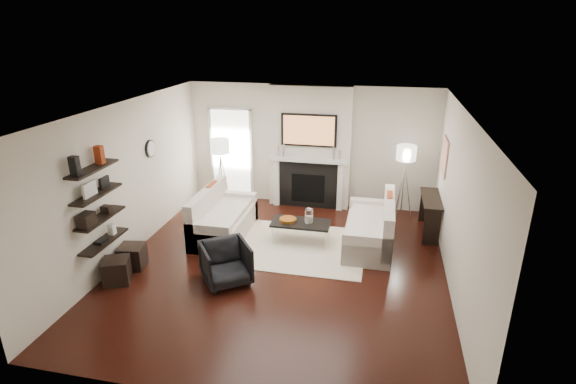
% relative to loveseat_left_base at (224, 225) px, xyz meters
% --- Properties ---
extents(room_envelope, '(6.00, 6.00, 6.00)m').
position_rel_loveseat_left_base_xyz_m(room_envelope, '(1.36, -0.98, 1.14)').
color(room_envelope, black).
rests_on(room_envelope, ground).
extents(chimney_breast, '(1.80, 0.25, 2.70)m').
position_rel_loveseat_left_base_xyz_m(chimney_breast, '(1.36, 1.90, 1.14)').
color(chimney_breast, silver).
rests_on(chimney_breast, floor).
extents(fireplace_surround, '(1.30, 0.02, 1.04)m').
position_rel_loveseat_left_base_xyz_m(fireplace_surround, '(1.36, 1.76, 0.31)').
color(fireplace_surround, black).
rests_on(fireplace_surround, floor).
extents(firebox, '(0.75, 0.02, 0.65)m').
position_rel_loveseat_left_base_xyz_m(firebox, '(1.36, 1.76, 0.24)').
color(firebox, black).
rests_on(firebox, floor).
extents(mantel_pilaster_l, '(0.12, 0.08, 1.10)m').
position_rel_loveseat_left_base_xyz_m(mantel_pilaster_l, '(0.64, 1.73, 0.34)').
color(mantel_pilaster_l, white).
rests_on(mantel_pilaster_l, floor).
extents(mantel_pilaster_r, '(0.12, 0.08, 1.10)m').
position_rel_loveseat_left_base_xyz_m(mantel_pilaster_r, '(2.08, 1.73, 0.34)').
color(mantel_pilaster_r, white).
rests_on(mantel_pilaster_r, floor).
extents(mantel_shelf, '(1.70, 0.18, 0.07)m').
position_rel_loveseat_left_base_xyz_m(mantel_shelf, '(1.36, 1.71, 0.91)').
color(mantel_shelf, white).
rests_on(mantel_shelf, chimney_breast).
extents(tv_body, '(1.20, 0.06, 0.70)m').
position_rel_loveseat_left_base_xyz_m(tv_body, '(1.36, 1.74, 1.57)').
color(tv_body, black).
rests_on(tv_body, chimney_breast).
extents(tv_screen, '(1.10, 0.00, 0.62)m').
position_rel_loveseat_left_base_xyz_m(tv_screen, '(1.36, 1.70, 1.57)').
color(tv_screen, '#BF723F').
rests_on(tv_screen, tv_body).
extents(candlestick_l_tall, '(0.04, 0.04, 0.30)m').
position_rel_loveseat_left_base_xyz_m(candlestick_l_tall, '(0.81, 1.72, 1.09)').
color(candlestick_l_tall, silver).
rests_on(candlestick_l_tall, mantel_shelf).
extents(candlestick_l_short, '(0.04, 0.04, 0.24)m').
position_rel_loveseat_left_base_xyz_m(candlestick_l_short, '(0.68, 1.72, 1.06)').
color(candlestick_l_short, silver).
rests_on(candlestick_l_short, mantel_shelf).
extents(candlestick_r_tall, '(0.04, 0.04, 0.30)m').
position_rel_loveseat_left_base_xyz_m(candlestick_r_tall, '(1.91, 1.72, 1.09)').
color(candlestick_r_tall, silver).
rests_on(candlestick_r_tall, mantel_shelf).
extents(candlestick_r_short, '(0.04, 0.04, 0.24)m').
position_rel_loveseat_left_base_xyz_m(candlestick_r_short, '(2.04, 1.72, 1.06)').
color(candlestick_r_short, silver).
rests_on(candlestick_r_short, mantel_shelf).
extents(hallway_panel, '(0.90, 0.02, 2.10)m').
position_rel_loveseat_left_base_xyz_m(hallway_panel, '(-0.49, 2.00, 0.84)').
color(hallway_panel, white).
rests_on(hallway_panel, floor).
extents(door_trim_l, '(0.06, 0.06, 2.16)m').
position_rel_loveseat_left_base_xyz_m(door_trim_l, '(-0.97, 1.98, 0.84)').
color(door_trim_l, white).
rests_on(door_trim_l, floor).
extents(door_trim_r, '(0.06, 0.06, 2.16)m').
position_rel_loveseat_left_base_xyz_m(door_trim_r, '(-0.01, 1.98, 0.84)').
color(door_trim_r, white).
rests_on(door_trim_r, floor).
extents(door_trim_top, '(1.02, 0.06, 0.06)m').
position_rel_loveseat_left_base_xyz_m(door_trim_top, '(-0.49, 1.98, 1.92)').
color(door_trim_top, white).
rests_on(door_trim_top, wall_back).
extents(rug, '(2.60, 2.00, 0.01)m').
position_rel_loveseat_left_base_xyz_m(rug, '(1.45, -0.20, -0.20)').
color(rug, '#F0E2C5').
rests_on(rug, floor).
extents(loveseat_left_base, '(0.85, 1.80, 0.42)m').
position_rel_loveseat_left_base_xyz_m(loveseat_left_base, '(0.00, 0.00, 0.00)').
color(loveseat_left_base, silver).
rests_on(loveseat_left_base, floor).
extents(loveseat_left_back, '(0.18, 1.80, 0.80)m').
position_rel_loveseat_left_base_xyz_m(loveseat_left_back, '(-0.33, 0.00, 0.32)').
color(loveseat_left_back, silver).
rests_on(loveseat_left_back, floor).
extents(loveseat_left_arm_n, '(0.85, 0.18, 0.60)m').
position_rel_loveseat_left_base_xyz_m(loveseat_left_arm_n, '(0.00, -0.81, 0.09)').
color(loveseat_left_arm_n, silver).
rests_on(loveseat_left_arm_n, floor).
extents(loveseat_left_arm_s, '(0.85, 0.18, 0.60)m').
position_rel_loveseat_left_base_xyz_m(loveseat_left_arm_s, '(0.00, 0.81, 0.09)').
color(loveseat_left_arm_s, silver).
rests_on(loveseat_left_arm_s, floor).
extents(loveseat_left_cushion, '(0.63, 1.44, 0.10)m').
position_rel_loveseat_left_base_xyz_m(loveseat_left_cushion, '(0.05, 0.00, 0.26)').
color(loveseat_left_cushion, silver).
rests_on(loveseat_left_cushion, loveseat_left_base).
extents(pillow_left_orange, '(0.10, 0.42, 0.42)m').
position_rel_loveseat_left_base_xyz_m(pillow_left_orange, '(-0.33, 0.30, 0.52)').
color(pillow_left_orange, '#973012').
rests_on(pillow_left_orange, loveseat_left_cushion).
extents(pillow_left_charcoal, '(0.10, 0.40, 0.40)m').
position_rel_loveseat_left_base_xyz_m(pillow_left_charcoal, '(-0.33, -0.30, 0.51)').
color(pillow_left_charcoal, black).
rests_on(pillow_left_charcoal, loveseat_left_cushion).
extents(loveseat_right_base, '(0.85, 1.80, 0.42)m').
position_rel_loveseat_left_base_xyz_m(loveseat_right_base, '(2.79, 0.15, 0.00)').
color(loveseat_right_base, silver).
rests_on(loveseat_right_base, floor).
extents(loveseat_right_back, '(0.18, 1.80, 0.80)m').
position_rel_loveseat_left_base_xyz_m(loveseat_right_back, '(3.12, 0.15, 0.32)').
color(loveseat_right_back, silver).
rests_on(loveseat_right_back, floor).
extents(loveseat_right_arm_n, '(0.85, 0.18, 0.60)m').
position_rel_loveseat_left_base_xyz_m(loveseat_right_arm_n, '(2.79, -0.66, 0.09)').
color(loveseat_right_arm_n, silver).
rests_on(loveseat_right_arm_n, floor).
extents(loveseat_right_arm_s, '(0.85, 0.18, 0.60)m').
position_rel_loveseat_left_base_xyz_m(loveseat_right_arm_s, '(2.79, 0.96, 0.09)').
color(loveseat_right_arm_s, silver).
rests_on(loveseat_right_arm_s, floor).
extents(loveseat_right_cushion, '(0.63, 1.44, 0.10)m').
position_rel_loveseat_left_base_xyz_m(loveseat_right_cushion, '(2.74, 0.15, 0.26)').
color(loveseat_right_cushion, silver).
rests_on(loveseat_right_cushion, loveseat_right_base).
extents(pillow_right_orange, '(0.10, 0.42, 0.42)m').
position_rel_loveseat_left_base_xyz_m(pillow_right_orange, '(3.12, 0.45, 0.52)').
color(pillow_right_orange, '#973012').
rests_on(pillow_right_orange, loveseat_right_cushion).
extents(pillow_right_charcoal, '(0.10, 0.40, 0.40)m').
position_rel_loveseat_left_base_xyz_m(pillow_right_charcoal, '(3.12, -0.15, 0.51)').
color(pillow_right_charcoal, black).
rests_on(pillow_right_charcoal, loveseat_right_cushion).
extents(coffee_table, '(1.10, 0.55, 0.04)m').
position_rel_loveseat_left_base_xyz_m(coffee_table, '(1.53, -0.00, 0.19)').
color(coffee_table, black).
rests_on(coffee_table, floor).
extents(coffee_leg_nw, '(0.02, 0.02, 0.38)m').
position_rel_loveseat_left_base_xyz_m(coffee_leg_nw, '(1.03, -0.22, -0.02)').
color(coffee_leg_nw, silver).
rests_on(coffee_leg_nw, floor).
extents(coffee_leg_ne, '(0.02, 0.02, 0.38)m').
position_rel_loveseat_left_base_xyz_m(coffee_leg_ne, '(2.03, -0.22, -0.02)').
color(coffee_leg_ne, silver).
rests_on(coffee_leg_ne, floor).
extents(coffee_leg_sw, '(0.02, 0.02, 0.38)m').
position_rel_loveseat_left_base_xyz_m(coffee_leg_sw, '(1.03, 0.22, -0.02)').
color(coffee_leg_sw, silver).
rests_on(coffee_leg_sw, floor).
extents(coffee_leg_se, '(0.02, 0.02, 0.38)m').
position_rel_loveseat_left_base_xyz_m(coffee_leg_se, '(2.03, 0.22, -0.02)').
color(coffee_leg_se, silver).
rests_on(coffee_leg_se, floor).
extents(hurricane_glass, '(0.16, 0.16, 0.27)m').
position_rel_loveseat_left_base_xyz_m(hurricane_glass, '(1.68, -0.00, 0.35)').
color(hurricane_glass, white).
rests_on(hurricane_glass, coffee_table).
extents(hurricane_candle, '(0.10, 0.10, 0.15)m').
position_rel_loveseat_left_base_xyz_m(hurricane_candle, '(1.68, -0.00, 0.29)').
color(hurricane_candle, white).
rests_on(hurricane_candle, coffee_table).
extents(copper_bowl, '(0.32, 0.32, 0.05)m').
position_rel_loveseat_left_base_xyz_m(copper_bowl, '(1.28, -0.00, 0.24)').
color(copper_bowl, '#B1641D').
rests_on(copper_bowl, coffee_table).
extents(armchair, '(0.97, 0.96, 0.74)m').
position_rel_loveseat_left_base_xyz_m(armchair, '(0.61, -1.63, 0.16)').
color(armchair, black).
rests_on(armchair, floor).
extents(lamp_left_post, '(0.02, 0.02, 1.20)m').
position_rel_loveseat_left_base_xyz_m(lamp_left_post, '(-0.49, 1.27, 0.39)').
color(lamp_left_post, silver).
rests_on(lamp_left_post, floor).
extents(lamp_left_shade, '(0.40, 0.40, 0.30)m').
position_rel_loveseat_left_base_xyz_m(lamp_left_shade, '(-0.49, 1.27, 1.24)').
color(lamp_left_shade, white).
rests_on(lamp_left_shade, lamp_left_post).
extents(lamp_left_leg_a, '(0.25, 0.02, 1.23)m').
position_rel_loveseat_left_base_xyz_m(lamp_left_leg_a, '(-0.38, 1.27, 0.39)').
color(lamp_left_leg_a, silver).
rests_on(lamp_left_leg_a, floor).
extents(lamp_left_leg_b, '(0.14, 0.22, 1.23)m').
position_rel_loveseat_left_base_xyz_m(lamp_left_leg_b, '(-0.55, 1.36, 0.39)').
color(lamp_left_leg_b, silver).
rests_on(lamp_left_leg_b, floor).
extents(lamp_left_leg_c, '(0.14, 0.22, 1.23)m').
position_rel_loveseat_left_base_xyz_m(lamp_left_leg_c, '(-0.55, 1.17, 0.39)').
color(lamp_left_leg_c, silver).
rests_on(lamp_left_leg_c, floor).
extents(lamp_right_post, '(0.02, 0.02, 1.20)m').
position_rel_loveseat_left_base_xyz_m(lamp_right_post, '(3.41, 1.55, 0.39)').
color(lamp_right_post, silver).
rests_on(lamp_right_post, floor).
extents(lamp_right_shade, '(0.40, 0.40, 0.30)m').
position_rel_loveseat_left_base_xyz_m(lamp_right_shade, '(3.41, 1.55, 1.24)').
color(lamp_right_shade, white).
rests_on(lamp_right_shade, lamp_right_post).
extents(lamp_right_leg_a, '(0.25, 0.02, 1.23)m').
position_rel_loveseat_left_base_xyz_m(lamp_right_leg_a, '(3.52, 1.55, 0.39)').
color(lamp_right_leg_a, silver).
rests_on(lamp_right_leg_a, floor).
extents(lamp_right_leg_b, '(0.14, 0.22, 1.23)m').
position_rel_loveseat_left_base_xyz_m(lamp_right_leg_b, '(3.35, 1.64, 0.39)').
color(lamp_right_leg_b, silver).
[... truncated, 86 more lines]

